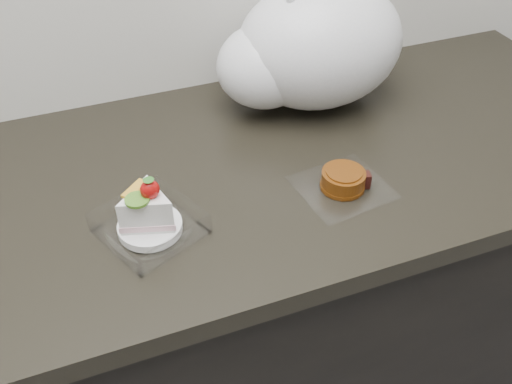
# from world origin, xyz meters

# --- Properties ---
(counter) EXTENTS (2.04, 0.64, 0.90)m
(counter) POSITION_xyz_m (0.00, 1.69, 0.45)
(counter) COLOR black
(counter) RESTS_ON ground
(cake_tray) EXTENTS (0.19, 0.19, 0.11)m
(cake_tray) POSITION_xyz_m (-0.00, 1.57, 0.93)
(cake_tray) COLOR white
(cake_tray) RESTS_ON counter
(mooncake_wrap) EXTENTS (0.17, 0.16, 0.04)m
(mooncake_wrap) POSITION_xyz_m (0.34, 1.56, 0.91)
(mooncake_wrap) COLOR white
(mooncake_wrap) RESTS_ON counter
(plastic_bag) EXTENTS (0.42, 0.32, 0.32)m
(plastic_bag) POSITION_xyz_m (0.40, 1.85, 1.03)
(plastic_bag) COLOR white
(plastic_bag) RESTS_ON counter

